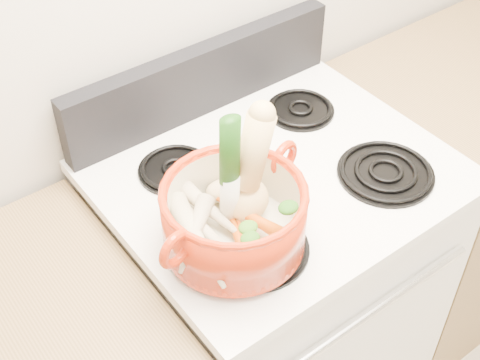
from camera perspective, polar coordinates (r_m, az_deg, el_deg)
stove_body at (r=1.91m, az=2.64°, el=-10.13°), size 0.76×0.65×0.92m
cooktop at (r=1.56m, az=3.19°, el=0.39°), size 0.78×0.67×0.03m
control_backsplash at (r=1.68m, az=-3.22°, el=8.58°), size 0.76×0.05×0.18m
oven_handle at (r=1.52m, az=11.24°, el=-10.93°), size 0.60×0.02×0.02m
burner_front_left at (r=1.37m, az=1.30°, el=-5.74°), size 0.22×0.22×0.02m
burner_front_right at (r=1.57m, az=12.34°, el=0.68°), size 0.22×0.22×0.02m
burner_back_left at (r=1.55m, az=-5.54°, el=0.99°), size 0.17×0.17×0.02m
burner_back_right at (r=1.72m, az=5.18°, el=6.08°), size 0.17×0.17×0.02m
dutch_oven at (r=1.32m, az=-0.52°, el=-3.22°), size 0.35×0.35×0.14m
pot_handle_left at (r=1.20m, az=-5.51°, el=-5.91°), size 0.08×0.04×0.08m
pot_handle_right at (r=1.38m, az=3.78°, el=1.92°), size 0.08×0.04×0.08m
squash at (r=1.30m, az=0.51°, el=0.84°), size 0.16×0.10×0.26m
leek at (r=1.27m, az=-0.92°, el=0.72°), size 0.05×0.06×0.28m
ginger at (r=1.40m, az=-1.27°, el=-0.96°), size 0.10×0.09×0.05m
parsnip_0 at (r=1.32m, az=-2.82°, el=-4.48°), size 0.07×0.22×0.06m
parsnip_1 at (r=1.29m, az=-3.59°, el=-5.13°), size 0.08×0.23×0.07m
parsnip_2 at (r=1.34m, az=-2.53°, el=-2.47°), size 0.07×0.20×0.06m
parsnip_3 at (r=1.29m, az=-3.97°, el=-4.55°), size 0.16×0.14×0.05m
carrot_0 at (r=1.32m, az=-0.25°, el=-4.63°), size 0.08×0.15×0.04m
carrot_1 at (r=1.29m, az=0.39°, el=-5.88°), size 0.09×0.14×0.04m
carrot_2 at (r=1.33m, az=0.93°, el=-3.30°), size 0.08×0.17×0.05m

